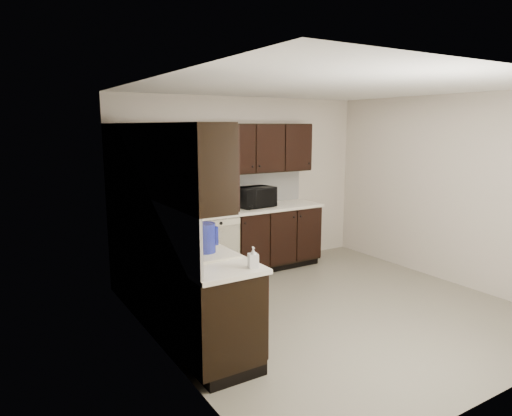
% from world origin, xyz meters
% --- Properties ---
extents(floor, '(4.00, 4.00, 0.00)m').
position_xyz_m(floor, '(0.00, 0.00, 0.00)').
color(floor, gray).
rests_on(floor, ground).
extents(ceiling, '(4.00, 4.00, 0.00)m').
position_xyz_m(ceiling, '(0.00, 0.00, 2.50)').
color(ceiling, white).
rests_on(ceiling, wall_back).
extents(wall_back, '(4.00, 0.02, 2.50)m').
position_xyz_m(wall_back, '(0.00, 2.00, 1.25)').
color(wall_back, '#BDB2A2').
rests_on(wall_back, floor).
extents(wall_left, '(0.02, 4.00, 2.50)m').
position_xyz_m(wall_left, '(-2.00, 0.00, 1.25)').
color(wall_left, '#BDB2A2').
rests_on(wall_left, floor).
extents(wall_right, '(0.02, 4.00, 2.50)m').
position_xyz_m(wall_right, '(2.00, 0.00, 1.25)').
color(wall_right, '#BDB2A2').
rests_on(wall_right, floor).
extents(lower_cabinets, '(3.00, 2.80, 0.90)m').
position_xyz_m(lower_cabinets, '(-1.01, 1.11, 0.41)').
color(lower_cabinets, black).
rests_on(lower_cabinets, floor).
extents(countertop, '(3.03, 2.83, 0.04)m').
position_xyz_m(countertop, '(-1.01, 1.11, 0.92)').
color(countertop, silver).
rests_on(countertop, lower_cabinets).
extents(backsplash, '(3.00, 2.80, 0.48)m').
position_xyz_m(backsplash, '(-1.22, 1.32, 1.18)').
color(backsplash, white).
rests_on(backsplash, countertop).
extents(upper_cabinets, '(3.00, 2.80, 0.70)m').
position_xyz_m(upper_cabinets, '(-1.10, 1.20, 1.77)').
color(upper_cabinets, black).
rests_on(upper_cabinets, wall_back).
extents(dishwasher, '(0.58, 0.04, 0.78)m').
position_xyz_m(dishwasher, '(-0.70, 1.41, 0.55)').
color(dishwasher, beige).
rests_on(dishwasher, lower_cabinets).
extents(sink, '(0.54, 0.82, 0.42)m').
position_xyz_m(sink, '(-1.68, -0.01, 0.88)').
color(sink, beige).
rests_on(sink, countertop).
extents(microwave, '(0.55, 0.40, 0.29)m').
position_xyz_m(microwave, '(0.02, 1.70, 1.08)').
color(microwave, black).
rests_on(microwave, countertop).
extents(soap_bottle_a, '(0.10, 0.10, 0.17)m').
position_xyz_m(soap_bottle_a, '(-1.48, -0.70, 1.03)').
color(soap_bottle_a, gray).
rests_on(soap_bottle_a, countertop).
extents(soap_bottle_b, '(0.10, 0.10, 0.23)m').
position_xyz_m(soap_bottle_b, '(-1.83, 0.00, 1.05)').
color(soap_bottle_b, gray).
rests_on(soap_bottle_b, countertop).
extents(toaster_oven, '(0.41, 0.36, 0.22)m').
position_xyz_m(toaster_oven, '(-1.57, 1.73, 1.05)').
color(toaster_oven, '#ABABAD').
rests_on(toaster_oven, countertop).
extents(storage_bin, '(0.47, 0.35, 0.18)m').
position_xyz_m(storage_bin, '(-1.72, 0.30, 1.03)').
color(storage_bin, white).
rests_on(storage_bin, countertop).
extents(blue_pitcher, '(0.24, 0.24, 0.29)m').
position_xyz_m(blue_pitcher, '(-1.65, -0.14, 1.08)').
color(blue_pitcher, '#101B99').
rests_on(blue_pitcher, countertop).
extents(teal_tumbler, '(0.09, 0.09, 0.18)m').
position_xyz_m(teal_tumbler, '(-1.51, 1.35, 1.03)').
color(teal_tumbler, '#0C8A80').
rests_on(teal_tumbler, countertop).
extents(paper_towel_roll, '(0.15, 0.15, 0.27)m').
position_xyz_m(paper_towel_roll, '(-1.54, 1.35, 1.08)').
color(paper_towel_roll, silver).
rests_on(paper_towel_roll, countertop).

